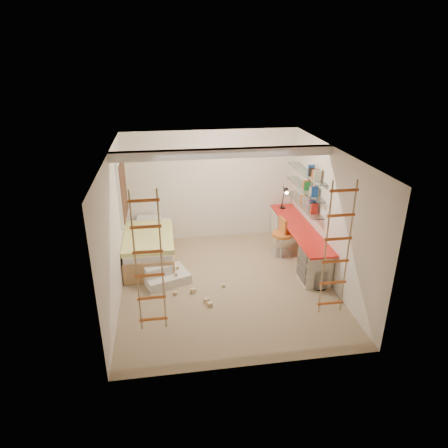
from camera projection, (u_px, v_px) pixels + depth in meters
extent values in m
plane|color=#94825F|center=(226.00, 284.00, 7.81)|extent=(4.50, 4.50, 0.00)
cube|color=white|center=(224.00, 153.00, 7.09)|extent=(4.00, 0.18, 0.16)
cube|color=white|center=(122.00, 190.00, 8.29)|extent=(0.06, 1.15, 1.35)
cube|color=#4C2D1E|center=(124.00, 189.00, 8.29)|extent=(0.02, 1.00, 1.20)
cylinder|color=white|center=(320.00, 279.00, 7.63)|extent=(0.29, 0.29, 0.36)
cube|color=red|center=(300.00, 228.00, 8.51)|extent=(0.55, 2.80, 0.04)
cube|color=beige|center=(284.00, 224.00, 9.66)|extent=(0.52, 0.55, 0.71)
cube|color=beige|center=(315.00, 266.00, 7.75)|extent=(0.52, 0.55, 0.71)
cube|color=#4C4742|center=(303.00, 255.00, 7.61)|extent=(0.02, 0.50, 0.18)
cube|color=#4C4742|center=(302.00, 265.00, 7.70)|extent=(0.02, 0.50, 0.18)
cube|color=#4C4742|center=(301.00, 275.00, 7.79)|extent=(0.02, 0.50, 0.18)
cube|color=white|center=(303.00, 204.00, 8.64)|extent=(0.25, 1.80, 0.01)
cube|color=white|center=(305.00, 189.00, 8.50)|extent=(0.25, 1.80, 0.01)
cube|color=white|center=(306.00, 173.00, 8.36)|extent=(0.25, 1.80, 0.01)
cube|color=#AD7F51|center=(150.00, 251.00, 8.63)|extent=(1.00, 2.00, 0.45)
cube|color=white|center=(149.00, 239.00, 8.52)|extent=(0.95, 1.95, 0.12)
cube|color=#F2FF35|center=(149.00, 237.00, 8.34)|extent=(1.02, 1.60, 0.10)
cube|color=white|center=(149.00, 219.00, 9.20)|extent=(0.55, 0.35, 0.12)
cylinder|color=black|center=(282.00, 208.00, 9.54)|extent=(0.14, 0.14, 0.02)
cylinder|color=black|center=(283.00, 200.00, 9.46)|extent=(0.02, 0.15, 0.36)
cylinder|color=black|center=(285.00, 191.00, 9.27)|extent=(0.02, 0.27, 0.20)
cone|color=black|center=(286.00, 191.00, 9.15)|extent=(0.12, 0.14, 0.15)
cylinder|color=#FFEABF|center=(287.00, 193.00, 9.12)|extent=(0.08, 0.04, 0.08)
cylinder|color=orange|center=(282.00, 234.00, 8.72)|extent=(0.50, 0.50, 0.07)
cube|color=#C06224|center=(283.00, 225.00, 8.65)|extent=(0.08, 0.35, 0.33)
cylinder|color=silver|center=(282.00, 244.00, 8.81)|extent=(0.06, 0.06, 0.46)
cylinder|color=silver|center=(281.00, 254.00, 8.91)|extent=(0.57, 0.57, 0.05)
cube|color=silver|center=(166.00, 277.00, 7.87)|extent=(1.02, 0.90, 0.19)
cube|color=silver|center=(157.00, 268.00, 7.81)|extent=(0.63, 0.57, 0.19)
cube|color=#CCB284|center=(156.00, 262.00, 7.75)|extent=(0.10, 0.10, 0.08)
cube|color=#CCB284|center=(156.00, 259.00, 7.73)|extent=(0.09, 0.09, 0.07)
cube|color=#CCB284|center=(156.00, 255.00, 7.69)|extent=(0.08, 0.08, 0.12)
cube|color=#CCB284|center=(176.00, 274.00, 7.72)|extent=(0.06, 0.06, 0.06)
cube|color=#CCB284|center=(177.00, 268.00, 7.96)|extent=(0.06, 0.06, 0.06)
cube|color=#CCB284|center=(153.00, 277.00, 7.63)|extent=(0.06, 0.06, 0.06)
cube|color=#CCB284|center=(193.00, 291.00, 7.51)|extent=(0.07, 0.07, 0.07)
cube|color=#CCB284|center=(207.00, 301.00, 7.22)|extent=(0.07, 0.07, 0.07)
cube|color=#CCB284|center=(210.00, 305.00, 7.10)|extent=(0.07, 0.07, 0.07)
cube|color=#CCB284|center=(224.00, 286.00, 7.69)|extent=(0.07, 0.07, 0.07)
cube|color=#CCB284|center=(175.00, 293.00, 7.45)|extent=(0.07, 0.07, 0.07)
cube|color=red|center=(304.00, 199.00, 8.59)|extent=(0.14, 0.70, 0.22)
cube|color=orange|center=(305.00, 183.00, 8.46)|extent=(0.14, 0.52, 0.22)
cube|color=#262626|center=(307.00, 167.00, 8.32)|extent=(0.14, 0.46, 0.22)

